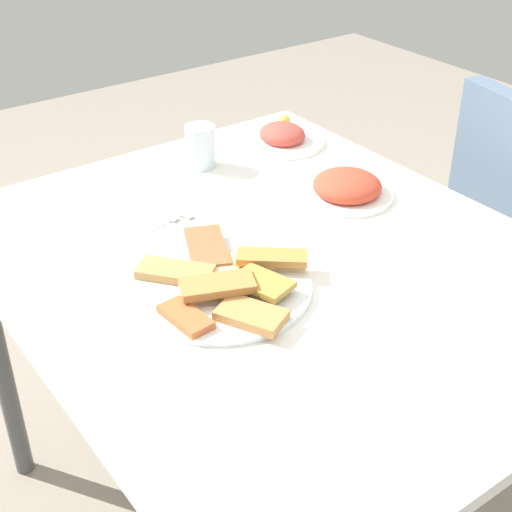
{
  "coord_description": "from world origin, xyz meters",
  "views": [
    {
      "loc": [
        0.89,
        -0.69,
        1.45
      ],
      "look_at": [
        0.01,
        -0.06,
        0.77
      ],
      "focal_mm": 51.83,
      "sensor_mm": 36.0,
      "label": 1
    }
  ],
  "objects_px": {
    "paper_napkin": "(152,207)",
    "fork": "(144,208)",
    "dining_table": "(276,293)",
    "salad_plate_greens": "(347,188)",
    "salad_plate_rice": "(282,137)",
    "pide_platter": "(222,284)",
    "drinking_glass": "(201,146)",
    "spoon": "(160,203)"
  },
  "relations": [
    {
      "from": "pide_platter",
      "to": "spoon",
      "type": "height_order",
      "value": "pide_platter"
    },
    {
      "from": "salad_plate_greens",
      "to": "fork",
      "type": "distance_m",
      "value": 0.42
    },
    {
      "from": "salad_plate_greens",
      "to": "drinking_glass",
      "type": "xyz_separation_m",
      "value": [
        -0.3,
        -0.16,
        0.03
      ]
    },
    {
      "from": "pide_platter",
      "to": "spoon",
      "type": "distance_m",
      "value": 0.33
    },
    {
      "from": "dining_table",
      "to": "spoon",
      "type": "xyz_separation_m",
      "value": [
        -0.3,
        -0.07,
        0.08
      ]
    },
    {
      "from": "fork",
      "to": "spoon",
      "type": "bearing_deg",
      "value": 71.02
    },
    {
      "from": "dining_table",
      "to": "spoon",
      "type": "relative_size",
      "value": 6.15
    },
    {
      "from": "dining_table",
      "to": "fork",
      "type": "xyz_separation_m",
      "value": [
        -0.3,
        -0.11,
        0.08
      ]
    },
    {
      "from": "salad_plate_greens",
      "to": "spoon",
      "type": "xyz_separation_m",
      "value": [
        -0.2,
        -0.33,
        -0.01
      ]
    },
    {
      "from": "salad_plate_greens",
      "to": "paper_napkin",
      "type": "relative_size",
      "value": 1.34
    },
    {
      "from": "dining_table",
      "to": "drinking_glass",
      "type": "xyz_separation_m",
      "value": [
        -0.41,
        0.1,
        0.12
      ]
    },
    {
      "from": "salad_plate_rice",
      "to": "fork",
      "type": "relative_size",
      "value": 1.18
    },
    {
      "from": "salad_plate_rice",
      "to": "spoon",
      "type": "bearing_deg",
      "value": -75.37
    },
    {
      "from": "salad_plate_rice",
      "to": "paper_napkin",
      "type": "distance_m",
      "value": 0.43
    },
    {
      "from": "dining_table",
      "to": "paper_napkin",
      "type": "distance_m",
      "value": 0.32
    },
    {
      "from": "salad_plate_rice",
      "to": "fork",
      "type": "height_order",
      "value": "salad_plate_rice"
    },
    {
      "from": "salad_plate_rice",
      "to": "drinking_glass",
      "type": "relative_size",
      "value": 2.13
    },
    {
      "from": "paper_napkin",
      "to": "fork",
      "type": "bearing_deg",
      "value": -90.0
    },
    {
      "from": "dining_table",
      "to": "drinking_glass",
      "type": "distance_m",
      "value": 0.44
    },
    {
      "from": "drinking_glass",
      "to": "spoon",
      "type": "relative_size",
      "value": 0.52
    },
    {
      "from": "dining_table",
      "to": "salad_plate_greens",
      "type": "bearing_deg",
      "value": 111.95
    },
    {
      "from": "pide_platter",
      "to": "paper_napkin",
      "type": "height_order",
      "value": "pide_platter"
    },
    {
      "from": "salad_plate_rice",
      "to": "paper_napkin",
      "type": "bearing_deg",
      "value": -75.98
    },
    {
      "from": "fork",
      "to": "salad_plate_greens",
      "type": "bearing_deg",
      "value": 43.07
    },
    {
      "from": "drinking_glass",
      "to": "fork",
      "type": "bearing_deg",
      "value": -62.34
    },
    {
      "from": "paper_napkin",
      "to": "pide_platter",
      "type": "bearing_deg",
      "value": -8.4
    },
    {
      "from": "pide_platter",
      "to": "dining_table",
      "type": "bearing_deg",
      "value": 101.17
    },
    {
      "from": "paper_napkin",
      "to": "spoon",
      "type": "relative_size",
      "value": 0.79
    },
    {
      "from": "salad_plate_rice",
      "to": "pide_platter",
      "type": "bearing_deg",
      "value": -46.94
    },
    {
      "from": "dining_table",
      "to": "spoon",
      "type": "height_order",
      "value": "spoon"
    },
    {
      "from": "salad_plate_rice",
      "to": "fork",
      "type": "distance_m",
      "value": 0.44
    },
    {
      "from": "pide_platter",
      "to": "salad_plate_greens",
      "type": "height_order",
      "value": "salad_plate_greens"
    },
    {
      "from": "drinking_glass",
      "to": "fork",
      "type": "distance_m",
      "value": 0.23
    },
    {
      "from": "salad_plate_greens",
      "to": "spoon",
      "type": "relative_size",
      "value": 1.05
    },
    {
      "from": "salad_plate_greens",
      "to": "pide_platter",
      "type": "bearing_deg",
      "value": -71.62
    },
    {
      "from": "dining_table",
      "to": "salad_plate_rice",
      "type": "xyz_separation_m",
      "value": [
        -0.4,
        0.32,
        0.09
      ]
    },
    {
      "from": "pide_platter",
      "to": "salad_plate_rice",
      "type": "height_order",
      "value": "salad_plate_rice"
    },
    {
      "from": "salad_plate_greens",
      "to": "dining_table",
      "type": "bearing_deg",
      "value": -68.05
    },
    {
      "from": "drinking_glass",
      "to": "pide_platter",
      "type": "bearing_deg",
      "value": -28.36
    },
    {
      "from": "paper_napkin",
      "to": "dining_table",
      "type": "bearing_deg",
      "value": 16.43
    },
    {
      "from": "dining_table",
      "to": "spoon",
      "type": "bearing_deg",
      "value": -166.77
    },
    {
      "from": "dining_table",
      "to": "salad_plate_greens",
      "type": "xyz_separation_m",
      "value": [
        -0.11,
        0.26,
        0.1
      ]
    }
  ]
}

